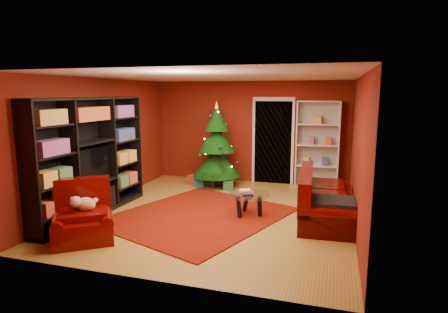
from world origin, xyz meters
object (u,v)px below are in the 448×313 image
(christmas_tree, at_px, (217,145))
(dog, at_px, (85,204))
(rug, at_px, (198,215))
(coffee_table, at_px, (248,205))
(gift_box_green, at_px, (228,185))
(media_unit, at_px, (90,158))
(acrylic_chair, at_px, (212,174))
(gift_box_red, at_px, (193,180))
(white_bookshelf, at_px, (317,145))
(armchair, at_px, (83,217))
(sofa, at_px, (327,195))
(gift_box_teal, at_px, (202,181))

(christmas_tree, height_order, dog, christmas_tree)
(rug, height_order, coffee_table, coffee_table)
(gift_box_green, relative_size, dog, 0.60)
(media_unit, xyz_separation_m, acrylic_chair, (1.64, 2.35, -0.70))
(media_unit, bearing_deg, gift_box_red, 73.42)
(gift_box_green, relative_size, acrylic_chair, 0.29)
(rug, distance_m, gift_box_green, 2.02)
(acrylic_chair, bearing_deg, gift_box_red, 168.29)
(gift_box_green, xyz_separation_m, coffee_table, (0.89, -1.73, 0.10))
(white_bookshelf, height_order, armchair, white_bookshelf)
(rug, bearing_deg, sofa, 12.47)
(gift_box_red, distance_m, sofa, 3.79)
(christmas_tree, distance_m, gift_box_teal, 0.97)
(white_bookshelf, height_order, dog, white_bookshelf)
(gift_box_teal, distance_m, sofa, 3.46)
(gift_box_green, bearing_deg, acrylic_chair, -153.40)
(christmas_tree, xyz_separation_m, acrylic_chair, (0.05, -0.49, -0.63))
(coffee_table, bearing_deg, acrylic_chair, 128.31)
(rug, distance_m, acrylic_chair, 1.92)
(gift_box_green, height_order, coffee_table, coffee_table)
(rug, bearing_deg, acrylic_chair, 100.17)
(gift_box_green, xyz_separation_m, sofa, (2.32, -1.50, 0.34))
(media_unit, xyz_separation_m, gift_box_red, (0.97, 2.80, -0.99))
(media_unit, distance_m, gift_box_green, 3.35)
(gift_box_red, xyz_separation_m, armchair, (-0.34, -3.91, 0.26))
(christmas_tree, height_order, gift_box_teal, christmas_tree)
(christmas_tree, distance_m, coffee_table, 2.54)
(rug, bearing_deg, gift_box_green, 89.78)
(sofa, relative_size, coffee_table, 2.56)
(rug, relative_size, gift_box_green, 13.11)
(dog, height_order, acrylic_chair, acrylic_chair)
(christmas_tree, relative_size, sofa, 1.01)
(rug, height_order, gift_box_red, gift_box_red)
(gift_box_green, bearing_deg, dog, -110.59)
(media_unit, height_order, white_bookshelf, media_unit)
(gift_box_teal, bearing_deg, armchair, -99.44)
(rug, xyz_separation_m, dog, (-1.33, -1.54, 0.56))
(dog, relative_size, acrylic_chair, 0.49)
(gift_box_green, bearing_deg, coffee_table, -62.70)
(media_unit, distance_m, gift_box_teal, 3.08)
(gift_box_red, bearing_deg, armchair, -94.91)
(acrylic_chair, bearing_deg, gift_box_green, 48.90)
(media_unit, relative_size, dog, 7.25)
(sofa, bearing_deg, armchair, 117.21)
(christmas_tree, bearing_deg, media_unit, -119.34)
(christmas_tree, xyz_separation_m, gift_box_red, (-0.63, -0.03, -0.92))
(gift_box_teal, bearing_deg, white_bookshelf, 14.46)
(gift_box_red, relative_size, dog, 0.59)
(sofa, bearing_deg, dog, 116.47)
(media_unit, distance_m, gift_box_red, 3.12)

